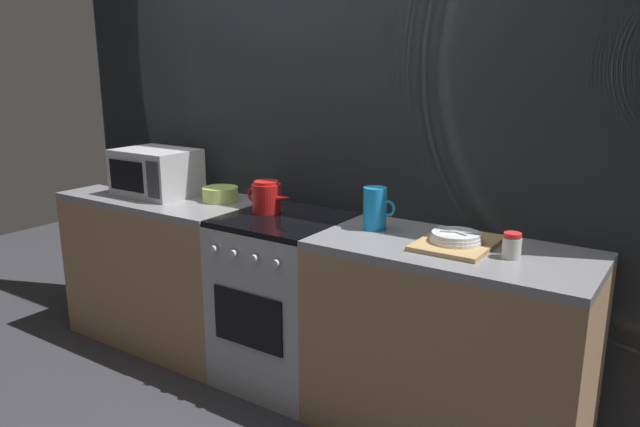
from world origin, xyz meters
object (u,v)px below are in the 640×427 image
Objects in this scene: mixing_bowl at (220,194)px; pitcher at (375,208)px; spice_jar at (512,246)px; stove_unit at (285,300)px; dish_pile at (457,240)px; microwave at (156,172)px; kettle at (267,197)px.

pitcher reaches higher than mixing_bowl.
stove_unit is at bearing 179.42° from spice_jar.
spice_jar is at bearing -6.32° from pitcher.
mixing_bowl reaches higher than dish_pile.
mixing_bowl is at bearing 11.18° from microwave.
dish_pile is (1.42, -0.07, -0.02)m from mixing_bowl.
kettle is (-0.14, 0.03, 0.53)m from stove_unit.
dish_pile is (1.04, -0.01, -0.06)m from kettle.
microwave is at bearing -179.46° from dish_pile.
dish_pile is at bearing -2.67° from mixing_bowl.
pitcher reaches higher than kettle.
pitcher is 0.50× the size of dish_pile.
dish_pile is at bearing 0.54° from microwave.
mixing_bowl is (-0.38, 0.06, -0.04)m from kettle.
microwave is at bearing -168.82° from mixing_bowl.
kettle is 1.42× the size of pitcher.
stove_unit is at bearing -172.83° from pitcher.
spice_jar is (0.66, -0.07, -0.05)m from pitcher.
pitcher is 0.67m from spice_jar.
spice_jar is (0.24, -0.04, 0.03)m from dish_pile.
dish_pile reaches higher than stove_unit.
mixing_bowl is 1.01m from pitcher.
stove_unit is 4.50× the size of mixing_bowl.
microwave is 1.62× the size of kettle.
kettle is 0.39m from mixing_bowl.
microwave reaches higher than pitcher.
dish_pile is (1.85, 0.02, -0.11)m from microwave.
kettle is 1.05m from dish_pile.
mixing_bowl reaches higher than stove_unit.
mixing_bowl is 1.43m from dish_pile.
mixing_bowl is 1.00× the size of pitcher.
kettle is (0.81, 0.03, -0.05)m from microwave.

